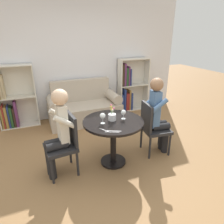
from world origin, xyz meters
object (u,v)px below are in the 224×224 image
Objects in this scene: chair_right at (152,126)px; person_right at (158,115)px; chair_left at (65,142)px; wine_glass_left at (103,116)px; flower_vase at (112,116)px; person_left at (58,131)px; couch at (84,108)px; bookshelf_right at (129,87)px; wine_glass_right at (123,113)px; bookshelf_left at (12,101)px.

chair_right is 0.69× the size of person_right.
chair_left is 0.65m from wine_glass_left.
person_left is at bearing 178.41° from flower_vase.
couch is at bearing 31.40° from person_right.
wine_glass_left is at bearing 77.30° from person_left.
bookshelf_right is at bearing 57.48° from flower_vase.
chair_right is at bearing 85.17° from person_right.
chair_left is 1.53m from person_right.
person_left reaches higher than couch.
bookshelf_left is at bearing 129.24° from wine_glass_right.
chair_right is at bearing 3.98° from wine_glass_left.
person_left reaches higher than wine_glass_right.
bookshelf_right reaches higher than chair_left.
couch is at bearing 149.37° from person_left.
wine_glass_left is at bearing -95.54° from couch.
bookshelf_right is (1.28, 0.27, 0.31)m from couch.
chair_right is 0.22m from person_right.
bookshelf_right is 5.37× the size of flower_vase.
chair_right is (1.43, -0.03, 0.00)m from chair_left.
flower_vase is at bearing -90.24° from couch.
person_left reaches higher than flower_vase.
bookshelf_left is 8.42× the size of wine_glass_left.
bookshelf_left is 2.52m from flower_vase.
person_right is 5.25× the size of flower_vase.
bookshelf_left reaches higher than person_left.
person_right reaches higher than person_left.
chair_left is 1.00× the size of chair_right.
person_left is at bearing 96.42° from chair_right.
wine_glass_left reaches higher than wine_glass_right.
person_right reaches higher than chair_left.
chair_left is at bearing -135.21° from bookshelf_right.
wine_glass_right is at bearing 80.70° from chair_left.
bookshelf_left reaches higher than couch.
bookshelf_left is 2.77m from bookshelf_right.
chair_right is (-0.56, -2.01, -0.12)m from bookshelf_right.
chair_right is 0.79m from flower_vase.
person_left is 1.60m from person_right.
wine_glass_right is at bearing 97.70° from person_right.
chair_right reaches higher than wine_glass_right.
wine_glass_left is 0.35m from wine_glass_right.
person_right is (1.52, -0.05, 0.20)m from chair_left.
flower_vase is (-0.01, -1.75, 0.49)m from couch.
chair_right is at bearing 0.66° from flower_vase.
wine_glass_right is (-0.63, -0.01, 0.14)m from person_right.
person_left is (-0.80, -1.73, 0.38)m from couch.
couch is at bearing 89.76° from flower_vase.
bookshelf_right is at bearing 128.99° from chair_left.
bookshelf_left is at bearing 169.86° from couch.
person_right reaches higher than chair_right.
wine_glass_right is 0.58× the size of flower_vase.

